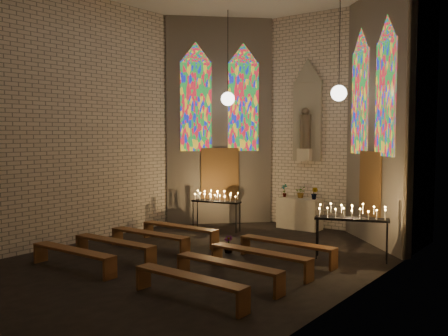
{
  "coord_description": "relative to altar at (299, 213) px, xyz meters",
  "views": [
    {
      "loc": [
        7.67,
        -8.84,
        3.1
      ],
      "look_at": [
        0.28,
        1.0,
        2.24
      ],
      "focal_mm": 40.0,
      "sensor_mm": 36.0,
      "label": 1
    }
  ],
  "objects": [
    {
      "name": "flower_vase_right",
      "position": [
        0.53,
        -0.01,
        0.7
      ],
      "size": [
        0.23,
        0.19,
        0.4
      ],
      "primitive_type": "imported",
      "rotation": [
        0.0,
        0.0,
        -0.06
      ],
      "color": "#4C723F",
      "rests_on": "altar"
    },
    {
      "name": "pew_left_1",
      "position": [
        -1.74,
        -5.06,
        -0.11
      ],
      "size": [
        2.53,
        0.4,
        0.48
      ],
      "rotation": [
        0.0,
        0.0,
        0.02
      ],
      "color": "brown",
      "rests_on": "ground"
    },
    {
      "name": "room",
      "position": [
        -0.0,
        -2.08,
        3.22
      ],
      "size": [
        8.22,
        12.43,
        7.0
      ],
      "color": "beige",
      "rests_on": "ground"
    },
    {
      "name": "pew_right_2",
      "position": [
        1.74,
        -6.26,
        -0.11
      ],
      "size": [
        2.53,
        0.4,
        0.48
      ],
      "rotation": [
        0.0,
        0.0,
        -0.02
      ],
      "color": "brown",
      "rests_on": "ground"
    },
    {
      "name": "votive_stand_left",
      "position": [
        -1.99,
        -1.85,
        0.52
      ],
      "size": [
        1.66,
        0.71,
        1.19
      ],
      "rotation": [
        0.0,
        0.0,
        0.21
      ],
      "color": "black",
      "rests_on": "ground"
    },
    {
      "name": "aisle_flower_pot",
      "position": [
        0.09,
        -4.02,
        -0.28
      ],
      "size": [
        0.26,
        0.26,
        0.44
      ],
      "primitive_type": "imported",
      "rotation": [
        0.0,
        0.0,
        0.06
      ],
      "color": "#4C723F",
      "rests_on": "ground"
    },
    {
      "name": "pew_left_2",
      "position": [
        -1.74,
        -6.26,
        -0.11
      ],
      "size": [
        2.53,
        0.4,
        0.48
      ],
      "rotation": [
        0.0,
        0.0,
        0.02
      ],
      "color": "brown",
      "rests_on": "ground"
    },
    {
      "name": "pew_right_3",
      "position": [
        1.74,
        -7.46,
        -0.11
      ],
      "size": [
        2.53,
        0.4,
        0.48
      ],
      "rotation": [
        0.0,
        0.0,
        -0.02
      ],
      "color": "brown",
      "rests_on": "ground"
    },
    {
      "name": "pew_left_3",
      "position": [
        -1.74,
        -7.46,
        -0.11
      ],
      "size": [
        2.53,
        0.4,
        0.48
      ],
      "rotation": [
        0.0,
        0.0,
        0.02
      ],
      "color": "brown",
      "rests_on": "ground"
    },
    {
      "name": "floor",
      "position": [
        0.0,
        -5.45,
        -0.5
      ],
      "size": [
        12.0,
        12.0,
        0.0
      ],
      "primitive_type": "plane",
      "color": "black",
      "rests_on": "ground"
    },
    {
      "name": "votive_stand_right",
      "position": [
        2.94,
        -2.8,
        0.61
      ],
      "size": [
        1.8,
        1.01,
        1.29
      ],
      "rotation": [
        0.0,
        0.0,
        0.36
      ],
      "color": "black",
      "rests_on": "ground"
    },
    {
      "name": "flower_vase_center",
      "position": [
        0.0,
        0.08,
        0.69
      ],
      "size": [
        0.43,
        0.4,
        0.38
      ],
      "primitive_type": "imported",
      "rotation": [
        0.0,
        0.0,
        0.39
      ],
      "color": "#4C723F",
      "rests_on": "altar"
    },
    {
      "name": "altar",
      "position": [
        0.0,
        0.0,
        0.0
      ],
      "size": [
        1.4,
        0.6,
        1.0
      ],
      "primitive_type": "cube",
      "color": "beige",
      "rests_on": "ground"
    },
    {
      "name": "pew_right_1",
      "position": [
        1.74,
        -5.06,
        -0.11
      ],
      "size": [
        2.53,
        0.4,
        0.48
      ],
      "rotation": [
        0.0,
        0.0,
        -0.02
      ],
      "color": "brown",
      "rests_on": "ground"
    },
    {
      "name": "pew_left_0",
      "position": [
        -1.74,
        -3.86,
        -0.11
      ],
      "size": [
        2.53,
        0.4,
        0.48
      ],
      "rotation": [
        0.0,
        0.0,
        0.02
      ],
      "color": "brown",
      "rests_on": "ground"
    },
    {
      "name": "pew_right_0",
      "position": [
        1.74,
        -3.86,
        -0.11
      ],
      "size": [
        2.53,
        0.4,
        0.48
      ],
      "rotation": [
        0.0,
        0.0,
        -0.02
      ],
      "color": "brown",
      "rests_on": "ground"
    },
    {
      "name": "flower_vase_left",
      "position": [
        -0.55,
        -0.04,
        0.72
      ],
      "size": [
        0.26,
        0.21,
        0.43
      ],
      "primitive_type": "imported",
      "rotation": [
        0.0,
        0.0,
        -0.28
      ],
      "color": "#4C723F",
      "rests_on": "altar"
    }
  ]
}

